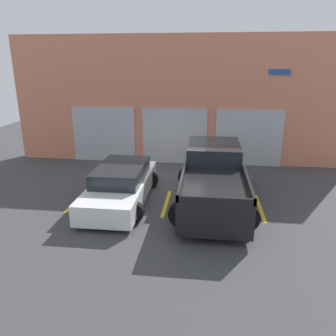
# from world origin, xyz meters

# --- Properties ---
(ground_plane) EXTENTS (28.00, 28.00, 0.00)m
(ground_plane) POSITION_xyz_m (0.00, 0.00, 0.00)
(ground_plane) COLOR #3D3D3F
(shophouse_building) EXTENTS (15.59, 0.68, 5.78)m
(shophouse_building) POSITION_xyz_m (-0.01, 3.29, 2.84)
(shophouse_building) COLOR #D17A5B
(shophouse_building) RESTS_ON ground
(pickup_truck) EXTENTS (2.60, 5.25, 1.80)m
(pickup_truck) POSITION_xyz_m (1.56, -1.54, 0.86)
(pickup_truck) COLOR black
(pickup_truck) RESTS_ON ground
(sedan_white) EXTENTS (2.14, 4.61, 1.26)m
(sedan_white) POSITION_xyz_m (-1.56, -1.77, 0.60)
(sedan_white) COLOR white
(sedan_white) RESTS_ON ground
(parking_stripe_far_left) EXTENTS (0.12, 2.20, 0.01)m
(parking_stripe_far_left) POSITION_xyz_m (-3.12, -1.80, 0.00)
(parking_stripe_far_left) COLOR gold
(parking_stripe_far_left) RESTS_ON ground
(parking_stripe_left) EXTENTS (0.12, 2.20, 0.01)m
(parking_stripe_left) POSITION_xyz_m (0.00, -1.80, 0.00)
(parking_stripe_left) COLOR gold
(parking_stripe_left) RESTS_ON ground
(parking_stripe_centre) EXTENTS (0.12, 2.20, 0.01)m
(parking_stripe_centre) POSITION_xyz_m (3.12, -1.80, 0.00)
(parking_stripe_centre) COLOR gold
(parking_stripe_centre) RESTS_ON ground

